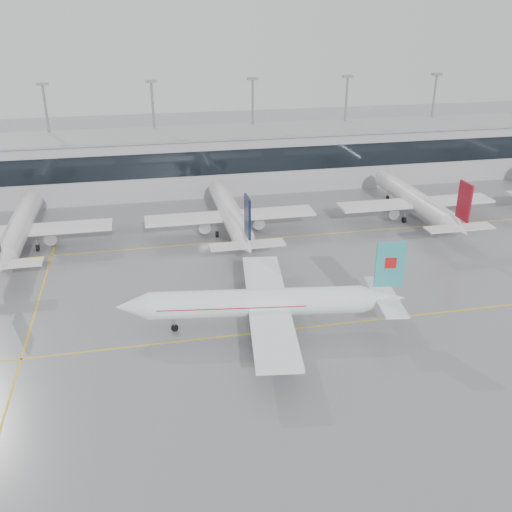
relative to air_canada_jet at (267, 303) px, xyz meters
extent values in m
plane|color=slate|center=(0.99, -0.96, -3.55)|extent=(320.00, 320.00, 0.00)
cube|color=yellow|center=(0.99, -0.96, -3.55)|extent=(120.00, 0.25, 0.01)
cube|color=yellow|center=(0.99, 29.04, -3.55)|extent=(120.00, 0.25, 0.01)
cube|color=yellow|center=(-29.01, 14.04, -3.55)|extent=(0.25, 60.00, 0.01)
cube|color=#A1A1A5|center=(0.99, 61.04, 2.45)|extent=(180.00, 15.00, 12.00)
cube|color=black|center=(0.99, 53.49, 3.95)|extent=(180.00, 0.20, 5.00)
cube|color=gray|center=(0.99, 61.04, 8.65)|extent=(182.00, 16.00, 0.40)
cylinder|color=gray|center=(-32.01, 67.04, 7.45)|extent=(0.50, 0.50, 22.00)
cube|color=gray|center=(-32.01, 67.04, 18.75)|extent=(2.40, 1.00, 0.60)
cylinder|color=gray|center=(-10.01, 67.04, 7.45)|extent=(0.50, 0.50, 22.00)
cube|color=gray|center=(-10.01, 67.04, 18.75)|extent=(2.40, 1.00, 0.60)
cylinder|color=gray|center=(11.99, 67.04, 7.45)|extent=(0.50, 0.50, 22.00)
cube|color=gray|center=(11.99, 67.04, 18.75)|extent=(2.40, 1.00, 0.60)
cylinder|color=gray|center=(33.99, 67.04, 7.45)|extent=(0.50, 0.50, 22.00)
cube|color=gray|center=(33.99, 67.04, 18.75)|extent=(2.40, 1.00, 0.60)
cylinder|color=gray|center=(55.99, 67.04, 7.45)|extent=(0.50, 0.50, 22.00)
cube|color=gray|center=(55.99, 67.04, 18.75)|extent=(2.40, 1.00, 0.60)
cylinder|color=gray|center=(77.99, 67.04, 7.45)|extent=(0.50, 0.50, 22.00)
cylinder|color=white|center=(-1.28, 0.18, 0.09)|extent=(26.44, 7.03, 3.44)
cone|color=white|center=(-16.24, 2.27, 0.09)|extent=(4.44, 3.96, 3.44)
cone|color=white|center=(14.48, -2.02, 0.09)|extent=(6.02, 4.18, 3.44)
cube|color=white|center=(0.21, -0.03, -0.31)|extent=(8.88, 28.82, 0.45)
cube|color=white|center=(14.67, -2.05, 0.39)|extent=(4.29, 11.21, 0.25)
cube|color=teal|center=(14.87, -2.08, 4.74)|extent=(3.61, 0.84, 5.87)
cylinder|color=#93949C|center=(-0.95, -4.71, -1.81)|extent=(3.86, 2.58, 2.10)
cylinder|color=#93949C|center=(0.38, 4.79, -1.81)|extent=(3.86, 2.58, 2.10)
cylinder|color=gray|center=(-11.29, 1.58, -2.37)|extent=(0.20, 0.20, 1.47)
cylinder|color=black|center=(-11.29, 1.58, -3.10)|extent=(0.93, 0.42, 0.90)
cylinder|color=gray|center=(0.84, -2.74, -2.27)|extent=(0.24, 0.24, 1.47)
cylinder|color=black|center=(0.84, -2.74, -3.00)|extent=(1.15, 0.60, 1.10)
cylinder|color=gray|center=(1.56, 2.41, -2.27)|extent=(0.24, 0.24, 1.47)
cylinder|color=black|center=(1.56, 2.41, -3.00)|extent=(1.15, 0.60, 1.10)
cube|color=#B70F0F|center=(14.87, -2.08, 5.01)|extent=(1.45, 0.64, 1.40)
cube|color=#B70F0F|center=(-4.25, 0.59, 0.29)|extent=(18.31, 5.93, 0.12)
cylinder|color=silver|center=(-34.01, 34.04, 0.25)|extent=(3.59, 27.36, 3.59)
cone|color=silver|center=(-34.01, 49.72, 0.25)|extent=(3.59, 4.00, 3.59)
cone|color=silver|center=(-34.01, 17.56, 0.25)|extent=(3.59, 5.60, 3.59)
cube|color=silver|center=(-34.01, 32.54, -0.15)|extent=(29.64, 5.00, 0.45)
cube|color=silver|center=(-34.01, 17.36, 0.55)|extent=(11.40, 2.80, 0.25)
cylinder|color=#93949C|center=(-29.21, 33.04, -1.65)|extent=(2.10, 3.60, 2.10)
cylinder|color=gray|center=(-34.01, 44.72, -2.32)|extent=(0.20, 0.20, 1.56)
cylinder|color=black|center=(-34.01, 44.72, -3.10)|extent=(0.30, 0.90, 0.90)
cylinder|color=gray|center=(-36.61, 31.54, -2.22)|extent=(0.24, 0.24, 1.56)
cylinder|color=black|center=(-36.61, 31.54, -3.00)|extent=(0.45, 1.10, 1.10)
cylinder|color=gray|center=(-31.41, 31.54, -2.22)|extent=(0.24, 0.24, 1.56)
cylinder|color=black|center=(-31.41, 31.54, -3.00)|extent=(0.45, 1.10, 1.10)
cylinder|color=silver|center=(0.99, 34.04, 0.25)|extent=(3.59, 27.36, 3.59)
cone|color=silver|center=(0.99, 49.72, 0.25)|extent=(3.59, 4.00, 3.59)
cone|color=silver|center=(0.99, 17.56, 0.25)|extent=(3.59, 5.60, 3.59)
cube|color=silver|center=(0.99, 32.54, -0.15)|extent=(29.64, 5.00, 0.45)
cube|color=silver|center=(0.99, 17.36, 0.55)|extent=(11.40, 2.80, 0.25)
cube|color=black|center=(0.99, 17.16, 5.10)|extent=(0.35, 3.60, 6.12)
cylinder|color=#93949C|center=(-3.81, 33.04, -1.65)|extent=(2.10, 3.60, 2.10)
cylinder|color=#93949C|center=(5.79, 33.04, -1.65)|extent=(2.10, 3.60, 2.10)
cylinder|color=gray|center=(0.99, 44.72, -2.32)|extent=(0.20, 0.20, 1.56)
cylinder|color=black|center=(0.99, 44.72, -3.10)|extent=(0.30, 0.90, 0.90)
cylinder|color=gray|center=(-1.61, 31.54, -2.22)|extent=(0.24, 0.24, 1.56)
cylinder|color=black|center=(-1.61, 31.54, -3.00)|extent=(0.45, 1.10, 1.10)
cylinder|color=gray|center=(3.59, 31.54, -2.22)|extent=(0.24, 0.24, 1.56)
cylinder|color=black|center=(3.59, 31.54, -3.00)|extent=(0.45, 1.10, 1.10)
cylinder|color=silver|center=(35.99, 34.04, 0.25)|extent=(3.59, 27.36, 3.59)
cone|color=silver|center=(35.99, 49.72, 0.25)|extent=(3.59, 4.00, 3.59)
cone|color=silver|center=(35.99, 17.56, 0.25)|extent=(3.59, 5.60, 3.59)
cube|color=silver|center=(35.99, 32.54, -0.15)|extent=(29.64, 5.00, 0.45)
cube|color=silver|center=(35.99, 17.36, 0.55)|extent=(11.40, 2.80, 0.25)
cube|color=maroon|center=(35.99, 17.16, 5.10)|extent=(0.35, 3.60, 6.12)
cylinder|color=#93949C|center=(31.19, 33.04, -1.65)|extent=(2.10, 3.60, 2.10)
cylinder|color=#93949C|center=(40.79, 33.04, -1.65)|extent=(2.10, 3.60, 2.10)
cylinder|color=gray|center=(35.99, 44.72, -2.32)|extent=(0.20, 0.20, 1.56)
cylinder|color=black|center=(35.99, 44.72, -3.10)|extent=(0.30, 0.90, 0.90)
cylinder|color=gray|center=(33.39, 31.54, -2.22)|extent=(0.24, 0.24, 1.56)
cylinder|color=black|center=(33.39, 31.54, -3.00)|extent=(0.45, 1.10, 1.10)
cylinder|color=gray|center=(38.59, 31.54, -2.22)|extent=(0.24, 0.24, 1.56)
cylinder|color=black|center=(38.59, 31.54, -3.00)|extent=(0.45, 1.10, 1.10)
camera|label=1|loc=(-13.95, -60.16, 33.56)|focal=40.00mm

